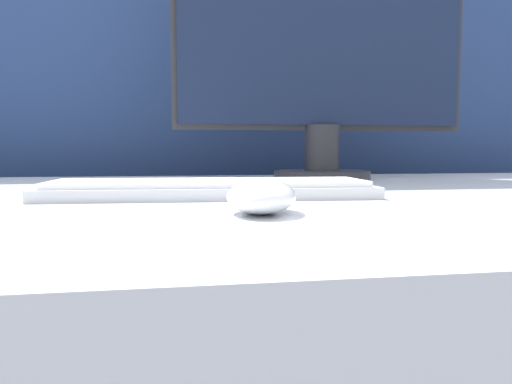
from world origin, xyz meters
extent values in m
cube|color=navy|center=(0.00, 0.66, 0.70)|extent=(5.00, 0.03, 1.40)
ellipsoid|color=white|center=(-0.04, -0.26, 0.75)|extent=(0.09, 0.12, 0.04)
cube|color=silver|center=(-0.08, -0.07, 0.74)|extent=(0.46, 0.16, 0.02)
cube|color=white|center=(-0.08, -0.07, 0.75)|extent=(0.43, 0.14, 0.01)
cylinder|color=#28282D|center=(0.20, 0.30, 0.74)|extent=(0.21, 0.21, 0.02)
cylinder|color=#28282D|center=(0.20, 0.30, 0.80)|extent=(0.08, 0.08, 0.10)
cube|color=#28282D|center=(0.20, 0.31, 1.05)|extent=(0.66, 0.01, 0.41)
cube|color=#141E38|center=(0.20, 0.30, 1.05)|extent=(0.63, 0.02, 0.39)
camera|label=1|loc=(-0.14, -0.76, 0.80)|focal=35.00mm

